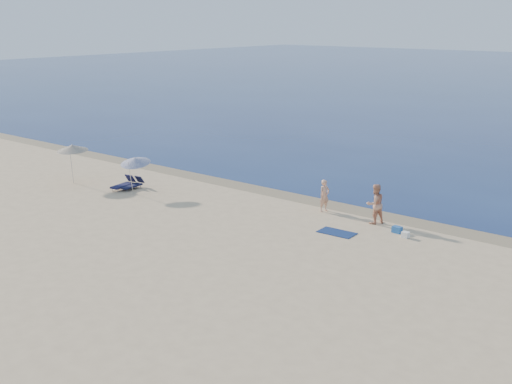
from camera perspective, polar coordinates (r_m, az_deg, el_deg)
wet_sand_strip at (r=34.77m, az=3.57°, el=-0.45°), size 240.00×1.60×0.00m
person_left at (r=32.14m, az=6.11°, el=-0.33°), size 0.54×0.68×1.62m
person_right at (r=30.58m, az=10.54°, el=-1.04°), size 1.06×1.15×1.90m
beach_towel at (r=29.22m, az=7.20°, el=-3.60°), size 1.71×1.00×0.03m
white_bag at (r=29.11m, az=13.15°, el=-3.72°), size 0.33×0.29×0.27m
blue_cooler at (r=29.66m, az=12.43°, el=-3.29°), size 0.45×0.35×0.30m
umbrella_near at (r=35.73m, az=-10.69°, el=2.75°), size 2.12×2.14×2.17m
umbrella_far at (r=38.74m, az=-16.02°, el=3.80°), size 2.35×2.36×2.37m
lounger_left at (r=36.97m, az=-10.90°, el=0.63°), size 0.60×1.53×0.66m
lounger_right at (r=37.10m, az=-11.69°, el=0.68°), size 0.78×1.69×0.72m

